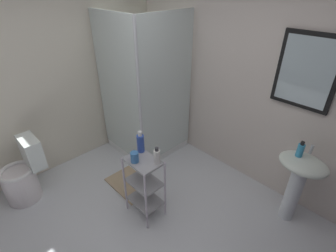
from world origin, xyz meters
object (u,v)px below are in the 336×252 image
toilet (24,176)px  shampoo_bottle_blue (141,143)px  shower_stall (146,123)px  storage_cart (144,183)px  pedestal_sink (299,177)px  hand_soap_bottle (300,150)px  lotion_bottle_white (157,156)px  bath_mat (130,184)px  rinse_cup (135,157)px

toilet → shampoo_bottle_blue: shampoo_bottle_blue is taller
shower_stall → storage_cart: shower_stall is taller
pedestal_sink → toilet: (-2.32, -1.95, -0.26)m
hand_soap_bottle → lotion_bottle_white: 1.38m
shampoo_bottle_blue → storage_cart: bearing=-32.2°
pedestal_sink → bath_mat: bearing=-149.2°
toilet → storage_cart: size_ratio=1.03×
pedestal_sink → shower_stall: bearing=-171.7°
storage_cart → rinse_cup: (-0.04, -0.07, 0.36)m
storage_cart → hand_soap_bottle: hand_soap_bottle is taller
shampoo_bottle_blue → rinse_cup: bearing=-58.5°
shower_stall → lotion_bottle_white: shower_stall is taller
toilet → lotion_bottle_white: size_ratio=4.24×
toilet → bath_mat: toilet is taller
shower_stall → hand_soap_bottle: 2.06m
lotion_bottle_white → storage_cart: bearing=-147.1°
shampoo_bottle_blue → rinse_cup: (0.09, -0.15, -0.05)m
toilet → storage_cart: toilet is taller
storage_cart → shampoo_bottle_blue: (-0.13, 0.08, 0.41)m
shampoo_bottle_blue → lotion_bottle_white: 0.26m
toilet → shampoo_bottle_blue: size_ratio=3.15×
storage_cart → lotion_bottle_white: 0.41m
hand_soap_bottle → lotion_bottle_white: size_ratio=0.93×
pedestal_sink → shampoo_bottle_blue: size_ratio=3.36×
shower_stall → toilet: (-0.25, -1.65, -0.15)m
toilet → storage_cart: (1.18, 0.86, 0.12)m
hand_soap_bottle → shampoo_bottle_blue: 1.57m
rinse_cup → hand_soap_bottle: bearing=46.0°
pedestal_sink → toilet: 3.04m
pedestal_sink → hand_soap_bottle: (-0.06, -0.00, 0.30)m
hand_soap_bottle → rinse_cup: 1.60m
toilet → rinse_cup: size_ratio=6.94×
pedestal_sink → bath_mat: 1.96m
toilet → hand_soap_bottle: size_ratio=4.57×
lotion_bottle_white → rinse_cup: (-0.16, -0.15, -0.02)m
pedestal_sink → storage_cart: (-1.14, -1.09, -0.14)m
shower_stall → shampoo_bottle_blue: size_ratio=8.29×
shower_stall → pedestal_sink: size_ratio=2.47×
pedestal_sink → hand_soap_bottle: size_ratio=4.87×
rinse_cup → shampoo_bottle_blue: bearing=121.5°
shower_stall → rinse_cup: size_ratio=18.26×
storage_cart → shampoo_bottle_blue: 0.44m
lotion_bottle_white → rinse_cup: size_ratio=1.64×
rinse_cup → bath_mat: size_ratio=0.18×
shower_stall → storage_cart: bearing=-40.4°
hand_soap_bottle → lotion_bottle_white: (-0.95, -1.00, -0.06)m
shower_stall → lotion_bottle_white: 1.32m
shower_stall → shampoo_bottle_blue: shower_stall is taller
shampoo_bottle_blue → rinse_cup: size_ratio=2.20×
shower_stall → lotion_bottle_white: (1.05, -0.71, 0.35)m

